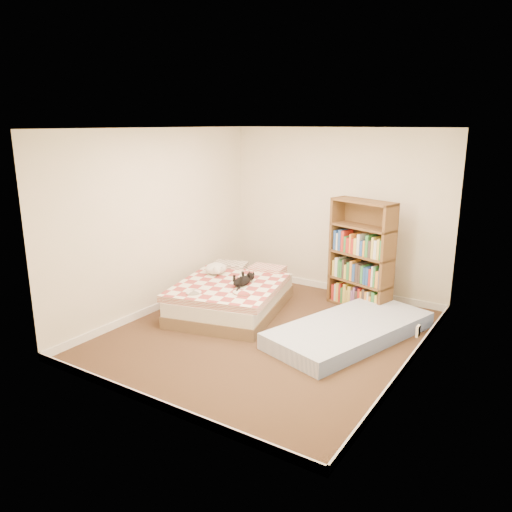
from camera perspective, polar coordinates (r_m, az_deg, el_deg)
The scene contains 6 objects.
room at distance 5.94m, azimuth 1.39°, elevation 1.72°, with size 3.51×4.01×2.51m.
bed at distance 7.02m, azimuth -2.61°, elevation -4.48°, with size 1.67×2.08×0.49m.
bookshelf at distance 7.19m, azimuth 11.90°, elevation -1.46°, with size 1.01×0.56×1.55m.
floor_mattress at distance 6.30m, azimuth 10.68°, elevation -8.29°, with size 0.97×2.17×0.19m, color #677CAC.
black_cat at distance 6.74m, azimuth -1.41°, elevation -2.80°, with size 0.20×0.60×0.14m.
white_dog at distance 7.24m, azimuth -4.61°, elevation -1.44°, with size 0.34×0.34×0.16m.
Camera 1 is at (3.00, -4.95, 2.56)m, focal length 35.00 mm.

